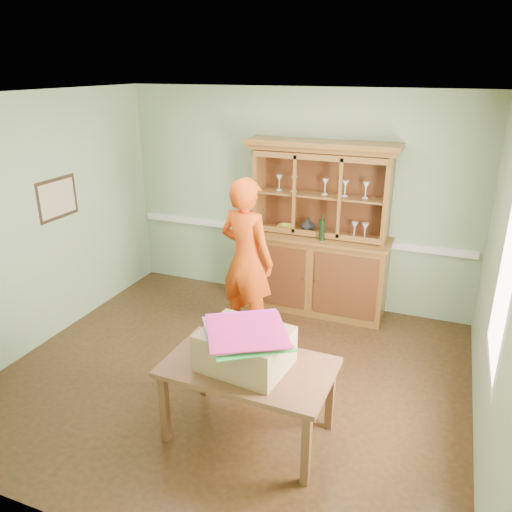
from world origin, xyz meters
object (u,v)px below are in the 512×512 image
at_px(cardboard_box, 245,349).
at_px(person, 247,260).
at_px(dining_table, 248,373).
at_px(china_hutch, 317,254).

xyz_separation_m(cardboard_box, person, (-0.64, 1.56, 0.09)).
relative_size(dining_table, cardboard_box, 2.05).
distance_m(dining_table, cardboard_box, 0.24).
height_order(china_hutch, dining_table, china_hutch).
distance_m(china_hutch, cardboard_box, 2.51).
bearing_deg(person, china_hutch, -104.97).
distance_m(dining_table, person, 1.71).
xyz_separation_m(dining_table, person, (-0.66, 1.55, 0.33)).
bearing_deg(cardboard_box, china_hutch, 91.99).
height_order(china_hutch, cardboard_box, china_hutch).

